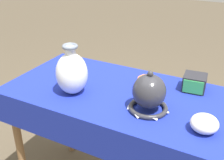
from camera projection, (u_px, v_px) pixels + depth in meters
display_table at (120, 107)px, 1.49m from camera, size 1.21×0.62×0.79m
vase_tall_bulbous at (72, 73)px, 1.40m from camera, size 0.16×0.16×0.26m
vase_dome_bell at (149, 94)px, 1.26m from camera, size 0.19×0.20×0.20m
mosaic_tile_box at (195, 83)px, 1.46m from camera, size 0.12×0.13×0.08m
cup_wide_terracotta at (148, 83)px, 1.46m from camera, size 0.11×0.11×0.07m
bowl_shallow_ivory at (204, 123)px, 1.14m from camera, size 0.12×0.12×0.07m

